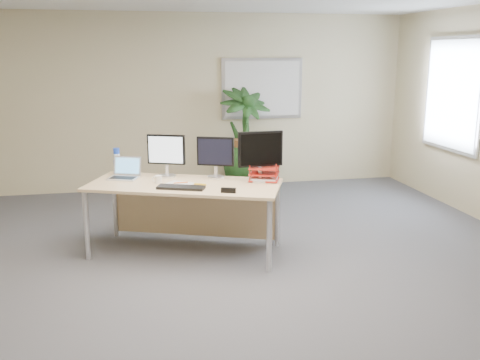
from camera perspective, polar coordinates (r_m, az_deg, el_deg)
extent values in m
plane|color=#4C4C51|center=(4.89, -0.34, -12.08)|extent=(8.00, 8.00, 0.00)
cube|color=#C3B28A|center=(8.41, -5.74, 8.23)|extent=(7.00, 0.04, 2.70)
cube|color=#B9BABE|center=(8.57, 2.37, 9.72)|extent=(1.30, 0.03, 0.95)
cube|color=silver|center=(8.55, 2.41, 9.71)|extent=(1.20, 0.01, 0.85)
cube|color=#B9BABE|center=(7.94, 21.75, 8.49)|extent=(0.03, 1.30, 1.55)
cube|color=white|center=(7.92, 21.63, 8.49)|extent=(0.01, 1.20, 1.45)
cube|color=#D9B680|center=(5.64, -5.97, -0.52)|extent=(2.17, 1.52, 0.03)
cube|color=#D9B680|center=(6.11, -4.88, -3.14)|extent=(1.77, 0.72, 0.62)
cylinder|color=silver|center=(5.75, -16.07, -4.70)|extent=(0.05, 0.05, 0.74)
cylinder|color=silver|center=(5.22, 3.14, -6.02)|extent=(0.05, 0.05, 0.74)
cylinder|color=silver|center=(6.39, -13.19, -2.70)|extent=(0.05, 0.05, 0.74)
cylinder|color=silver|center=(5.92, 4.00, -3.65)|extent=(0.05, 0.05, 0.74)
imported|color=#153915|center=(8.25, 0.38, 3.99)|extent=(1.08, 1.08, 1.50)
cylinder|color=silver|center=(5.96, -7.78, 0.44)|extent=(0.19, 0.19, 0.02)
cylinder|color=silver|center=(5.95, -7.80, 1.07)|extent=(0.04, 0.04, 0.11)
cube|color=black|center=(5.91, -7.87, 3.25)|extent=(0.41, 0.19, 0.33)
cube|color=silver|center=(5.88, -7.94, 3.21)|extent=(0.36, 0.15, 0.29)
cylinder|color=silver|center=(5.86, -2.60, 0.31)|extent=(0.18, 0.18, 0.02)
cylinder|color=silver|center=(5.84, -2.61, 0.93)|extent=(0.04, 0.04, 0.11)
cube|color=black|center=(5.80, -2.63, 3.07)|extent=(0.39, 0.18, 0.31)
cube|color=black|center=(5.78, -2.68, 3.03)|extent=(0.35, 0.14, 0.28)
cylinder|color=silver|center=(5.70, 2.16, -0.03)|extent=(0.22, 0.22, 0.02)
cylinder|color=silver|center=(5.69, 2.17, 0.72)|extent=(0.04, 0.04, 0.13)
cube|color=black|center=(5.63, 2.19, 3.33)|extent=(0.48, 0.08, 0.37)
cube|color=black|center=(5.61, 2.28, 3.28)|extent=(0.44, 0.04, 0.33)
cube|color=silver|center=(5.94, -12.34, 0.18)|extent=(0.37, 0.32, 0.02)
cube|color=black|center=(5.93, -12.38, 0.25)|extent=(0.30, 0.23, 0.00)
cube|color=silver|center=(6.04, -11.91, 1.52)|extent=(0.31, 0.17, 0.21)
cube|color=#62B6FD|center=(6.03, -11.93, 1.51)|extent=(0.27, 0.14, 0.17)
cube|color=black|center=(5.42, -6.32, -0.79)|extent=(0.50, 0.32, 0.03)
cylinder|color=white|center=(5.67, -8.69, 0.06)|extent=(0.07, 0.07, 0.08)
torus|color=white|center=(5.67, -9.11, 0.04)|extent=(0.06, 0.03, 0.06)
cube|color=silver|center=(5.60, -6.47, -0.42)|extent=(0.33, 0.32, 0.01)
cylinder|color=orange|center=(5.60, -6.33, -0.28)|extent=(0.15, 0.02, 0.01)
cylinder|color=gold|center=(5.56, -4.27, -0.45)|extent=(0.12, 0.08, 0.02)
cylinder|color=silver|center=(6.20, -12.97, 1.71)|extent=(0.07, 0.07, 0.23)
cylinder|color=blue|center=(6.17, -13.05, 3.05)|extent=(0.07, 0.07, 0.06)
cylinder|color=blue|center=(6.19, -12.98, 1.81)|extent=(0.08, 0.08, 0.07)
cube|color=#B52016|center=(5.72, 2.58, 0.05)|extent=(0.37, 0.33, 0.01)
cube|color=#B52016|center=(5.71, 2.59, 0.68)|extent=(0.37, 0.33, 0.01)
cube|color=#B52016|center=(5.70, 2.59, 1.32)|extent=(0.37, 0.33, 0.01)
cube|color=silver|center=(5.72, 2.58, 0.18)|extent=(0.33, 0.29, 0.02)
cube|color=black|center=(5.23, -1.24, -1.11)|extent=(0.15, 0.09, 0.05)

